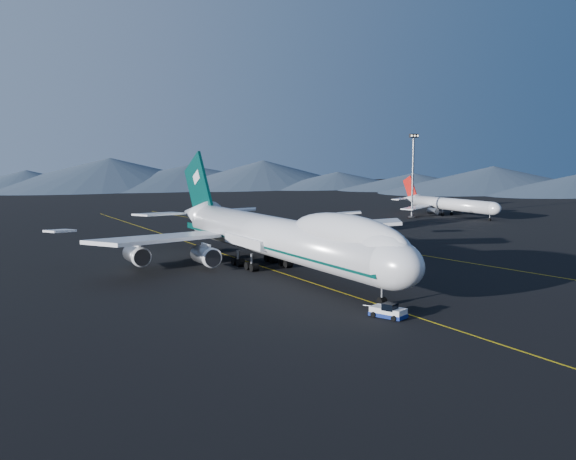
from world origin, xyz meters
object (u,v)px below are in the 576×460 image
pushback_tug (388,313)px  floodlight_mast (413,175)px  second_jet (448,204)px  service_van (377,233)px  boeing_747 (278,236)px

pushback_tug → floodlight_mast: floodlight_mast is taller
pushback_tug → second_jet: second_jet is taller
pushback_tug → service_van: 72.25m
pushback_tug → service_van: size_ratio=1.06×
second_jet → boeing_747: bearing=-136.9°
second_jet → floodlight_mast: size_ratio=1.66×
floodlight_mast → service_van: bearing=-141.9°
boeing_747 → floodlight_mast: floodlight_mast is taller
second_jet → floodlight_mast: bearing=-175.2°
boeing_747 → pushback_tug: bearing=-95.5°
boeing_747 → service_van: bearing=32.2°
pushback_tug → service_van: pushback_tug is taller
service_van → floodlight_mast: (34.43, 26.97, 11.63)m
boeing_747 → pushback_tug: (-3.00, -31.39, -5.23)m
pushback_tug → second_jet: (91.16, 82.35, 2.87)m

